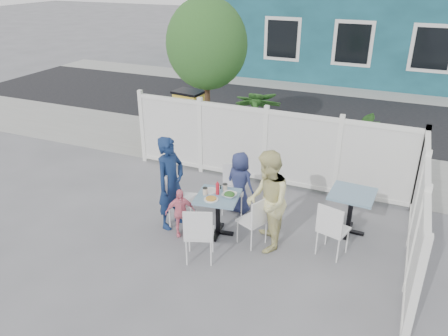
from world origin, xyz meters
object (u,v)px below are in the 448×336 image
at_px(chair_back, 233,184).
at_px(woman, 267,202).
at_px(chair_near, 199,231).
at_px(toddler, 180,212).
at_px(chair_left, 177,194).
at_px(boy, 240,183).
at_px(main_table, 218,204).
at_px(utility_cabinet, 189,117).
at_px(man, 171,183).
at_px(chair_right, 256,218).
at_px(spare_table, 351,202).

bearing_deg(chair_back, woman, 119.37).
height_order(chair_near, toddler, chair_near).
distance_m(chair_left, toddler, 0.38).
bearing_deg(chair_near, chair_back, 73.81).
bearing_deg(chair_near, toddler, 117.83).
distance_m(woman, boy, 1.22).
xyz_separation_m(main_table, chair_left, (-0.76, 0.00, 0.03)).
bearing_deg(utility_cabinet, chair_left, -58.23).
distance_m(main_table, man, 0.88).
height_order(chair_right, chair_near, chair_near).
distance_m(chair_near, boy, 1.68).
bearing_deg(chair_left, spare_table, 95.05).
relative_size(woman, toddler, 1.93).
bearing_deg(woman, chair_back, -155.13).
xyz_separation_m(chair_left, chair_right, (1.45, -0.08, -0.09)).
bearing_deg(toddler, chair_right, -27.58).
relative_size(chair_right, chair_back, 0.97).
relative_size(chair_right, chair_near, 0.91).
distance_m(spare_table, chair_back, 2.10).
relative_size(main_table, toddler, 0.91).
relative_size(chair_back, woman, 0.54).
bearing_deg(spare_table, woman, -140.58).
relative_size(main_table, chair_left, 0.77).
relative_size(main_table, spare_table, 1.04).
xyz_separation_m(man, boy, (0.90, 0.91, -0.24)).
relative_size(utility_cabinet, chair_left, 1.22).
bearing_deg(spare_table, main_table, -155.74).
bearing_deg(chair_right, toddler, 124.16).
xyz_separation_m(utility_cabinet, chair_back, (2.37, -2.86, -0.10)).
height_order(woman, boy, woman).
distance_m(main_table, woman, 0.90).
relative_size(boy, toddler, 1.36).
bearing_deg(boy, toddler, 76.76).
height_order(utility_cabinet, chair_left, utility_cabinet).
height_order(chair_right, man, man).
height_order(chair_near, woman, woman).
xyz_separation_m(spare_table, woman, (-1.17, -0.96, 0.24)).
bearing_deg(boy, chair_near, 105.70).
xyz_separation_m(main_table, toddler, (-0.56, -0.28, -0.13)).
xyz_separation_m(chair_back, chair_near, (0.13, -1.67, 0.03)).
bearing_deg(toddler, spare_table, -12.16).
height_order(chair_left, chair_right, chair_left).
bearing_deg(chair_right, chair_back, 64.37).
bearing_deg(boy, chair_back, 18.08).
bearing_deg(boy, spare_table, -162.20).
bearing_deg(woman, boy, -159.51).
relative_size(spare_table, woman, 0.45).
height_order(spare_table, chair_near, chair_near).
bearing_deg(chair_left, chair_right, 73.87).
distance_m(main_table, chair_left, 0.76).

